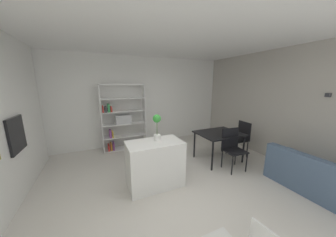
{
  "coord_description": "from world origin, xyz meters",
  "views": [
    {
      "loc": [
        -1.14,
        -2.53,
        1.99
      ],
      "look_at": [
        0.35,
        0.83,
        1.2
      ],
      "focal_mm": 17.48,
      "sensor_mm": 36.0,
      "label": 1
    }
  ],
  "objects_px": {
    "dining_chair_window_side": "(241,136)",
    "open_bookshelf": "(122,119)",
    "built_in_oven": "(16,134)",
    "potted_plant_on_island": "(157,125)",
    "dining_table": "(219,135)",
    "kitchen_island": "(155,164)",
    "dining_chair_near": "(232,145)",
    "sofa": "(333,187)"
  },
  "relations": [
    {
      "from": "built_in_oven",
      "to": "kitchen_island",
      "type": "height_order",
      "value": "built_in_oven"
    },
    {
      "from": "built_in_oven",
      "to": "sofa",
      "type": "relative_size",
      "value": 0.3
    },
    {
      "from": "built_in_oven",
      "to": "dining_chair_near",
      "type": "xyz_separation_m",
      "value": [
        4.12,
        -0.75,
        -0.58
      ]
    },
    {
      "from": "potted_plant_on_island",
      "to": "dining_table",
      "type": "xyz_separation_m",
      "value": [
        1.8,
        0.29,
        -0.54
      ]
    },
    {
      "from": "potted_plant_on_island",
      "to": "sofa",
      "type": "distance_m",
      "value": 3.24
    },
    {
      "from": "built_in_oven",
      "to": "potted_plant_on_island",
      "type": "distance_m",
      "value": 2.38
    },
    {
      "from": "built_in_oven",
      "to": "sofa",
      "type": "bearing_deg",
      "value": -25.35
    },
    {
      "from": "kitchen_island",
      "to": "dining_chair_near",
      "type": "height_order",
      "value": "dining_chair_near"
    },
    {
      "from": "kitchen_island",
      "to": "potted_plant_on_island",
      "type": "relative_size",
      "value": 2.05
    },
    {
      "from": "dining_table",
      "to": "kitchen_island",
      "type": "bearing_deg",
      "value": -169.0
    },
    {
      "from": "dining_table",
      "to": "dining_chair_near",
      "type": "height_order",
      "value": "dining_chair_near"
    },
    {
      "from": "built_in_oven",
      "to": "kitchen_island",
      "type": "xyz_separation_m",
      "value": [
        2.23,
        -0.66,
        -0.7
      ]
    },
    {
      "from": "kitchen_island",
      "to": "built_in_oven",
      "type": "bearing_deg",
      "value": 163.6
    },
    {
      "from": "built_in_oven",
      "to": "open_bookshelf",
      "type": "bearing_deg",
      "value": 37.85
    },
    {
      "from": "built_in_oven",
      "to": "potted_plant_on_island",
      "type": "relative_size",
      "value": 1.17
    },
    {
      "from": "kitchen_island",
      "to": "dining_table",
      "type": "relative_size",
      "value": 0.96
    },
    {
      "from": "built_in_oven",
      "to": "open_bookshelf",
      "type": "distance_m",
      "value": 2.46
    },
    {
      "from": "open_bookshelf",
      "to": "dining_table",
      "type": "height_order",
      "value": "open_bookshelf"
    },
    {
      "from": "potted_plant_on_island",
      "to": "dining_chair_window_side",
      "type": "xyz_separation_m",
      "value": [
        2.57,
        0.28,
        -0.65
      ]
    },
    {
      "from": "potted_plant_on_island",
      "to": "dining_table",
      "type": "bearing_deg",
      "value": 9.07
    },
    {
      "from": "kitchen_island",
      "to": "dining_chair_window_side",
      "type": "xyz_separation_m",
      "value": [
        2.65,
        0.36,
        0.11
      ]
    },
    {
      "from": "dining_table",
      "to": "dining_chair_window_side",
      "type": "relative_size",
      "value": 1.15
    },
    {
      "from": "potted_plant_on_island",
      "to": "sofa",
      "type": "height_order",
      "value": "potted_plant_on_island"
    },
    {
      "from": "built_in_oven",
      "to": "dining_table",
      "type": "distance_m",
      "value": 4.15
    },
    {
      "from": "open_bookshelf",
      "to": "dining_chair_window_side",
      "type": "relative_size",
      "value": 2.06
    },
    {
      "from": "built_in_oven",
      "to": "dining_table",
      "type": "height_order",
      "value": "built_in_oven"
    },
    {
      "from": "kitchen_island",
      "to": "sofa",
      "type": "bearing_deg",
      "value": -31.99
    },
    {
      "from": "dining_table",
      "to": "sofa",
      "type": "bearing_deg",
      "value": -69.08
    },
    {
      "from": "open_bookshelf",
      "to": "dining_chair_near",
      "type": "relative_size",
      "value": 2.05
    },
    {
      "from": "potted_plant_on_island",
      "to": "dining_table",
      "type": "distance_m",
      "value": 1.9
    },
    {
      "from": "built_in_oven",
      "to": "open_bookshelf",
      "type": "relative_size",
      "value": 0.3
    },
    {
      "from": "dining_chair_window_side",
      "to": "dining_table",
      "type": "bearing_deg",
      "value": -86.66
    },
    {
      "from": "dining_chair_window_side",
      "to": "sofa",
      "type": "height_order",
      "value": "dining_chair_window_side"
    },
    {
      "from": "kitchen_island",
      "to": "sofa",
      "type": "xyz_separation_m",
      "value": [
        2.65,
        -1.66,
        -0.19
      ]
    },
    {
      "from": "built_in_oven",
      "to": "dining_chair_window_side",
      "type": "xyz_separation_m",
      "value": [
        4.88,
        -0.3,
        -0.59
      ]
    },
    {
      "from": "built_in_oven",
      "to": "open_bookshelf",
      "type": "xyz_separation_m",
      "value": [
        1.94,
        1.5,
        -0.22
      ]
    },
    {
      "from": "dining_chair_near",
      "to": "dining_table",
      "type": "bearing_deg",
      "value": 95.82
    },
    {
      "from": "dining_chair_window_side",
      "to": "open_bookshelf",
      "type": "bearing_deg",
      "value": -117.6
    },
    {
      "from": "potted_plant_on_island",
      "to": "sofa",
      "type": "relative_size",
      "value": 0.25
    },
    {
      "from": "kitchen_island",
      "to": "potted_plant_on_island",
      "type": "bearing_deg",
      "value": 43.77
    },
    {
      "from": "open_bookshelf",
      "to": "dining_chair_near",
      "type": "xyz_separation_m",
      "value": [
        2.18,
        -2.25,
        -0.36
      ]
    },
    {
      "from": "built_in_oven",
      "to": "sofa",
      "type": "distance_m",
      "value": 5.48
    }
  ]
}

